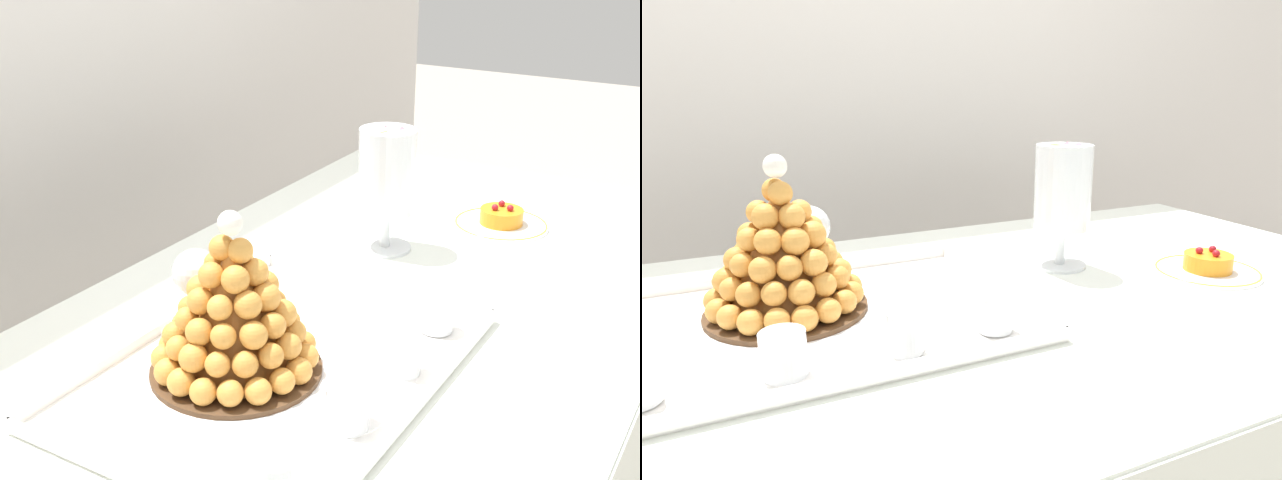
% 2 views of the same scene
% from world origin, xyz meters
% --- Properties ---
extents(buffet_table, '(1.70, 0.93, 0.79)m').
position_xyz_m(buffet_table, '(0.00, 0.00, 0.69)').
color(buffet_table, brown).
rests_on(buffet_table, ground_plane).
extents(serving_tray, '(0.62, 0.45, 0.02)m').
position_xyz_m(serving_tray, '(-0.27, 0.01, 0.79)').
color(serving_tray, white).
rests_on(serving_tray, buffet_table).
extents(croquembouche, '(0.25, 0.25, 0.25)m').
position_xyz_m(croquembouche, '(-0.31, 0.06, 0.89)').
color(croquembouche, '#4C331E').
rests_on(croquembouche, serving_tray).
extents(dessert_cup_left, '(0.05, 0.05, 0.05)m').
position_xyz_m(dessert_cup_left, '(-0.51, -0.14, 0.82)').
color(dessert_cup_left, silver).
rests_on(dessert_cup_left, serving_tray).
extents(dessert_cup_mid_left, '(0.06, 0.06, 0.06)m').
position_xyz_m(dessert_cup_mid_left, '(-0.35, -0.14, 0.82)').
color(dessert_cup_mid_left, silver).
rests_on(dessert_cup_mid_left, serving_tray).
extents(dessert_cup_centre, '(0.05, 0.05, 0.06)m').
position_xyz_m(dessert_cup_centre, '(-0.19, -0.15, 0.82)').
color(dessert_cup_centre, silver).
rests_on(dessert_cup_centre, serving_tray).
extents(dessert_cup_mid_right, '(0.05, 0.05, 0.05)m').
position_xyz_m(dessert_cup_mid_right, '(-0.05, -0.14, 0.82)').
color(dessert_cup_mid_right, silver).
rests_on(dessert_cup_mid_right, serving_tray).
extents(macaron_goblet, '(0.11, 0.11, 0.25)m').
position_xyz_m(macaron_goblet, '(0.22, 0.09, 0.94)').
color(macaron_goblet, white).
rests_on(macaron_goblet, buffet_table).
extents(fruit_tart_plate, '(0.20, 0.20, 0.05)m').
position_xyz_m(fruit_tart_plate, '(0.46, -0.07, 0.80)').
color(fruit_tart_plate, white).
rests_on(fruit_tart_plate, buffet_table).
extents(wine_glass, '(0.07, 0.07, 0.15)m').
position_xyz_m(wine_glass, '(-0.25, 0.18, 0.90)').
color(wine_glass, silver).
rests_on(wine_glass, buffet_table).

